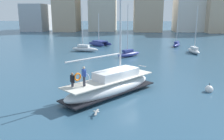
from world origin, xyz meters
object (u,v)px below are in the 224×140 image
at_px(moored_cutter_left, 177,44).
at_px(moored_cutter_right, 129,53).
at_px(moored_sloop_near, 194,50).
at_px(mooring_buoy, 209,89).
at_px(main_sailboat, 111,85).
at_px(moored_sloop_far, 100,43).
at_px(seagull, 97,112).
at_px(moored_catamaran, 85,48).

height_order(moored_cutter_left, moored_cutter_right, moored_cutter_right).
distance_m(moored_sloop_near, mooring_buoy, 22.21).
xyz_separation_m(main_sailboat, moored_sloop_near, (13.42, 23.19, -0.36)).
bearing_deg(moored_sloop_near, moored_cutter_right, -159.92).
relative_size(moored_sloop_near, moored_cutter_right, 0.97).
height_order(main_sailboat, moored_sloop_far, main_sailboat).
height_order(moored_sloop_near, seagull, moored_sloop_near).
bearing_deg(mooring_buoy, moored_catamaran, 124.65).
distance_m(moored_catamaran, seagull, 28.72).
xyz_separation_m(moored_cutter_left, mooring_buoy, (-3.21, -30.34, -0.28)).
height_order(moored_sloop_far, seagull, moored_sloop_far).
relative_size(main_sailboat, moored_catamaran, 1.75).
bearing_deg(seagull, moored_sloop_far, 96.01).
bearing_deg(moored_cutter_left, moored_catamaran, -157.01).
bearing_deg(moored_sloop_far, moored_cutter_left, -1.85).
bearing_deg(moored_cutter_right, moored_cutter_left, 50.93).
relative_size(moored_sloop_near, moored_sloop_far, 1.18).
bearing_deg(moored_cutter_left, seagull, -109.68).
bearing_deg(moored_sloop_near, moored_cutter_left, 98.46).
height_order(moored_sloop_near, moored_cutter_right, moored_cutter_right).
xyz_separation_m(moored_cutter_left, moored_cutter_right, (-10.46, -12.88, 0.07)).
xyz_separation_m(main_sailboat, seagull, (-0.76, -4.28, -0.65)).
relative_size(moored_sloop_near, moored_cutter_left, 1.25).
xyz_separation_m(moored_cutter_left, seagull, (-12.90, -36.06, -0.23)).
relative_size(main_sailboat, moored_cutter_right, 1.70).
height_order(moored_sloop_near, moored_sloop_far, moored_sloop_near).
height_order(main_sailboat, mooring_buoy, main_sailboat).
distance_m(main_sailboat, moored_cutter_left, 34.02).
xyz_separation_m(moored_sloop_far, moored_catamaran, (-1.95, -8.47, -0.03)).
height_order(moored_cutter_left, seagull, moored_cutter_left).
bearing_deg(main_sailboat, moored_cutter_right, 84.92).
distance_m(moored_cutter_left, seagull, 38.30).
distance_m(moored_sloop_far, mooring_buoy, 33.72).
relative_size(moored_sloop_far, moored_cutter_left, 1.06).
xyz_separation_m(moored_catamaran, mooring_buoy, (15.48, -22.41, -0.36)).
bearing_deg(moored_cutter_right, moored_catamaran, 148.99).
relative_size(moored_cutter_right, seagull, 7.85).
height_order(main_sailboat, seagull, main_sailboat).
relative_size(moored_catamaran, moored_cutter_left, 1.25).
relative_size(moored_cutter_left, seagull, 6.09).
bearing_deg(moored_cutter_left, moored_sloop_far, 178.15).
height_order(moored_catamaran, moored_cutter_left, moored_catamaran).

